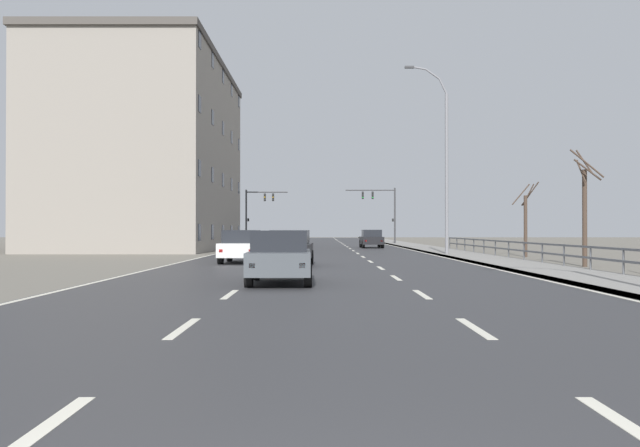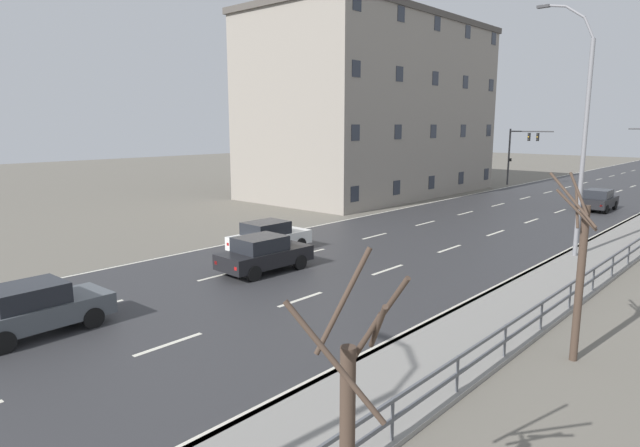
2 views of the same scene
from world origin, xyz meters
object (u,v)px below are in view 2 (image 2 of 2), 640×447
Objects in this scene: street_lamp_midground at (581,136)px; car_far_left at (599,200)px; car_far_right at (269,237)px; brick_building at (374,108)px; traffic_signal_left at (520,147)px; car_near_left at (264,254)px; car_mid_centre at (35,308)px.

street_lamp_midground is 2.81× the size of car_far_left.
brick_building reaches higher than car_far_right.
car_far_right is at bearing -109.17° from car_far_left.
traffic_signal_left is at bearing 63.85° from brick_building.
car_near_left is at bearing -62.91° from brick_building.
brick_building is (-12.79, 24.99, 6.82)m from car_near_left.
car_far_left is at bearing 80.12° from car_mid_centre.
traffic_signal_left is at bearing 99.97° from car_near_left.
car_far_left is 1.00× the size of car_mid_centre.
traffic_signal_left is 40.52m from car_near_left.
car_far_left is at bearing 101.17° from street_lamp_midground.
brick_building reaches higher than car_near_left.
street_lamp_midground is 2.79× the size of car_near_left.
brick_building is (-21.65, 13.56, 1.94)m from street_lamp_midground.
traffic_signal_left reaches higher than car_mid_centre.
car_mid_centre is (5.51, -49.26, -3.14)m from traffic_signal_left.
car_near_left is at bearing 89.45° from car_mid_centre.
car_mid_centre is 1.00× the size of car_far_right.
brick_building reaches higher than traffic_signal_left.
car_far_right is at bearing -85.45° from traffic_signal_left.
street_lamp_midground reaches higher than traffic_signal_left.
car_far_right is 25.68m from brick_building.
car_far_left and car_far_right have the same top height.
street_lamp_midground is 2.81× the size of car_mid_centre.
car_near_left is at bearing -44.90° from car_far_right.
street_lamp_midground reaches higher than car_far_right.
traffic_signal_left is 17.03m from car_far_left.
car_mid_centre is at bearing -87.01° from car_near_left.
car_mid_centre is at bearing -69.35° from brick_building.
car_far_right is at bearing -141.65° from street_lamp_midground.
car_far_right is (-8.10, -24.99, 0.00)m from car_far_left.
street_lamp_midground is at bearing -63.50° from traffic_signal_left.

